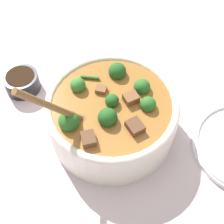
# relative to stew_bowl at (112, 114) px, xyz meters

# --- Properties ---
(ground_plane) EXTENTS (4.00, 4.00, 0.00)m
(ground_plane) POSITION_rel_stew_bowl_xyz_m (-0.00, -0.00, -0.06)
(ground_plane) COLOR silver
(stew_bowl) EXTENTS (0.27, 0.31, 0.24)m
(stew_bowl) POSITION_rel_stew_bowl_xyz_m (0.00, 0.00, 0.00)
(stew_bowl) COLOR white
(stew_bowl) RESTS_ON ground_plane
(condiment_bowl) EXTENTS (0.08, 0.08, 0.04)m
(condiment_bowl) POSITION_rel_stew_bowl_xyz_m (0.23, 0.11, -0.03)
(condiment_bowl) COLOR black
(condiment_bowl) RESTS_ON ground_plane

